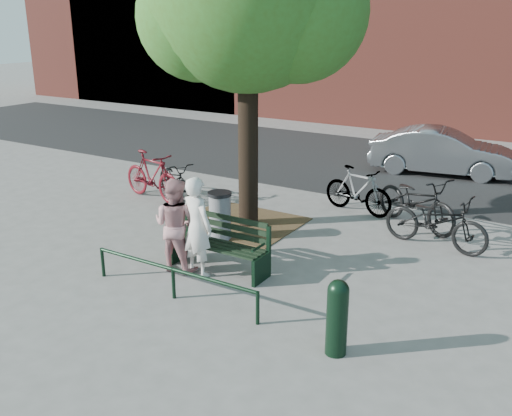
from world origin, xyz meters
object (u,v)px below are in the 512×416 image
Objects in this scene: park_bench at (221,243)px; person_left at (197,226)px; person_right at (175,225)px; parked_car at (442,152)px; bollard at (337,315)px; bicycle_c at (417,201)px; litter_bin at (220,215)px.

person_left is (-0.22, -0.37, 0.36)m from park_bench.
parked_car is (2.18, 8.74, -0.17)m from person_right.
person_left is 0.44× the size of parked_car.
bollard is 0.49× the size of bicycle_c.
person_left is 1.05× the size of person_right.
bicycle_c is at bearing 179.15° from parked_car.
park_bench is at bearing 178.72° from bicycle_c.
person_right is 0.42× the size of parked_car.
park_bench is 8.48m from parked_car.
person_left reaches higher than bicycle_c.
park_bench is 0.56m from person_left.
park_bench is 4.38m from bicycle_c.
bicycle_c reaches higher than bollard.
person_right is at bearing 174.59° from bicycle_c.
bollard reaches higher than litter_bin.
parked_car is (2.35, 7.20, 0.15)m from litter_bin.
bicycle_c reaches higher than litter_bin.
litter_bin is (-0.18, 1.54, -0.32)m from person_right.
bollard is (2.73, -1.38, 0.07)m from park_bench.
bollard is at bearing -35.34° from litter_bin.
bollard is at bearing 177.86° from parked_car.
person_right is (-0.65, -0.40, 0.32)m from park_bench.
litter_bin is at bearing 152.69° from parked_car.
person_left is 1.78× the size of litter_bin.
parked_car is at bearing 37.10° from bicycle_c.
park_bench is 1.70× the size of bollard.
parked_car is (1.75, 8.71, -0.21)m from person_left.
person_right is 9.01m from parked_car.
litter_bin is at bearing -90.60° from person_right.
person_left is 1.67m from litter_bin.
person_right reaches higher than bicycle_c.
bollard is 5.21m from bicycle_c.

